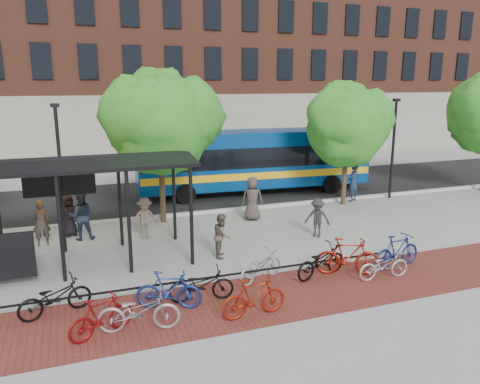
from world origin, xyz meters
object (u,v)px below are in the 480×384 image
object	(u,v)px
pedestrian_2	(81,216)
pedestrian_9	(317,218)
pedestrian_7	(353,182)
lamp_post_right	(393,146)
pedestrian_3	(145,218)
tree_b	(162,118)
bike_3	(169,290)
tree_c	(348,122)
bus	(254,158)
bike_8	(321,261)
bike_9	(348,256)
pedestrian_1	(41,223)
bike_11	(397,251)
pedestrian_0	(69,215)
bike_4	(201,285)
pedestrian_8	(222,235)
bike_6	(260,266)
bike_5	(254,297)
bike_1	(101,316)
bike_10	(384,265)
bus_shelter	(18,179)
lamp_post_left	(60,164)
bike_0	(55,297)
pedestrian_6	(252,199)
bike_2	(139,311)

from	to	relation	value
pedestrian_2	pedestrian_9	world-z (taller)	pedestrian_2
pedestrian_7	pedestrian_9	distance (m)	6.23
lamp_post_right	pedestrian_3	distance (m)	13.41
tree_b	bike_3	bearing A→B (deg)	-100.20
tree_c	bus	bearing A→B (deg)	131.80
bus	bike_8	xyz separation A→B (m)	(-2.22, -11.32, -1.43)
tree_b	bike_9	distance (m)	9.62
pedestrian_2	pedestrian_7	bearing A→B (deg)	-171.76
bus	bike_9	xyz separation A→B (m)	(-1.35, -11.48, -1.33)
bus	pedestrian_2	distance (m)	10.47
bike_9	pedestrian_1	bearing A→B (deg)	79.37
bike_11	pedestrian_0	xyz separation A→B (m)	(-10.04, 7.07, 0.27)
bike_4	pedestrian_8	size ratio (longest dim) A/B	1.18
pedestrian_8	bike_6	bearing A→B (deg)	-148.38
bike_6	pedestrian_7	xyz separation A→B (m)	(8.12, 7.48, 0.52)
bike_5	bike_6	xyz separation A→B (m)	(1.02, 2.03, -0.08)
bike_1	bike_10	bearing A→B (deg)	-110.44
pedestrian_2	pedestrian_9	size ratio (longest dim) A/B	1.24
pedestrian_8	bike_1	bearing A→B (deg)	153.23
bus_shelter	lamp_post_left	size ratio (longest dim) A/B	2.07
tree_b	bike_0	distance (m)	9.43
lamp_post_right	bike_4	distance (m)	15.03
bike_6	pedestrian_9	bearing A→B (deg)	-74.23
bike_8	pedestrian_1	world-z (taller)	pedestrian_1
lamp_post_right	bike_3	world-z (taller)	lamp_post_right
bus_shelter	bike_0	bearing A→B (deg)	-75.42
bike_9	pedestrian_6	size ratio (longest dim) A/B	1.05
bike_8	bike_9	world-z (taller)	bike_9
pedestrian_7	bike_8	bearing A→B (deg)	19.25
lamp_post_right	pedestrian_1	distance (m)	16.99
bike_8	bike_11	world-z (taller)	bike_11
bike_11	bike_0	bearing A→B (deg)	80.02
pedestrian_0	pedestrian_9	size ratio (longest dim) A/B	1.08
lamp_post_left	bike_10	world-z (taller)	lamp_post_left
tree_c	bike_11	world-z (taller)	tree_c
bike_6	tree_c	bearing A→B (deg)	-70.60
bike_8	bike_10	distance (m)	1.92
bike_0	pedestrian_2	size ratio (longest dim) A/B	0.98
lamp_post_left	lamp_post_right	distance (m)	16.00
tree_c	pedestrian_2	xyz separation A→B (m)	(-12.46, -1.32, -3.10)
lamp_post_right	pedestrian_9	distance (m)	8.22
bike_4	bike_8	world-z (taller)	bike_8
bike_3	lamp_post_right	bearing A→B (deg)	-36.56
lamp_post_left	bike_10	distance (m)	12.84
bike_0	pedestrian_6	xyz separation A→B (m)	(7.95, 6.31, 0.47)
bike_6	bike_8	bearing A→B (deg)	-125.38
pedestrian_7	bus_shelter	bearing A→B (deg)	-16.77
bike_1	bike_0	bearing A→B (deg)	11.74
pedestrian_7	pedestrian_6	bearing A→B (deg)	-19.47
bike_2	pedestrian_7	distance (m)	15.15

